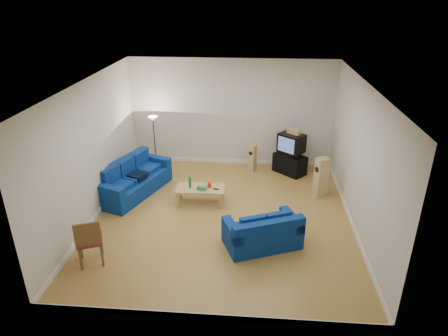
# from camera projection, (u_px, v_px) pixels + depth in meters

# --- Properties ---
(room) EXTENTS (6.01, 6.51, 3.21)m
(room) POSITION_uv_depth(u_px,v_px,m) (223.00, 157.00, 8.89)
(room) COLOR olive
(room) RESTS_ON ground
(sofa_three_seat) EXTENTS (1.71, 2.46, 0.87)m
(sofa_three_seat) POSITION_uv_depth(u_px,v_px,m) (131.00, 181.00, 10.53)
(sofa_three_seat) COLOR navy
(sofa_three_seat) RESTS_ON ground
(sofa_loveseat) EXTENTS (1.74, 1.37, 0.77)m
(sofa_loveseat) POSITION_uv_depth(u_px,v_px,m) (263.00, 234.00, 8.34)
(sofa_loveseat) COLOR navy
(sofa_loveseat) RESTS_ON ground
(coffee_table) EXTENTS (1.21, 0.63, 0.44)m
(coffee_table) POSITION_uv_depth(u_px,v_px,m) (201.00, 190.00, 9.98)
(coffee_table) COLOR tan
(coffee_table) RESTS_ON ground
(bottle) EXTENTS (0.08, 0.08, 0.30)m
(bottle) POSITION_uv_depth(u_px,v_px,m) (190.00, 182.00, 9.92)
(bottle) COLOR #197233
(bottle) RESTS_ON coffee_table
(tissue_box) EXTENTS (0.24, 0.15, 0.09)m
(tissue_box) POSITION_uv_depth(u_px,v_px,m) (202.00, 188.00, 9.84)
(tissue_box) COLOR green
(tissue_box) RESTS_ON coffee_table
(red_canister) EXTENTS (0.10, 0.10, 0.13)m
(red_canister) POSITION_uv_depth(u_px,v_px,m) (209.00, 185.00, 9.96)
(red_canister) COLOR red
(red_canister) RESTS_ON coffee_table
(remote) EXTENTS (0.15, 0.07, 0.02)m
(remote) POSITION_uv_depth(u_px,v_px,m) (216.00, 189.00, 9.87)
(remote) COLOR black
(remote) RESTS_ON coffee_table
(tv_stand) EXTENTS (1.02, 1.00, 0.56)m
(tv_stand) POSITION_uv_depth(u_px,v_px,m) (290.00, 164.00, 11.69)
(tv_stand) COLOR black
(tv_stand) RESTS_ON ground
(av_receiver) EXTENTS (0.59, 0.54, 0.11)m
(av_receiver) POSITION_uv_depth(u_px,v_px,m) (292.00, 154.00, 11.49)
(av_receiver) COLOR black
(av_receiver) RESTS_ON tv_stand
(television) EXTENTS (0.85, 0.83, 0.53)m
(television) POSITION_uv_depth(u_px,v_px,m) (291.00, 143.00, 11.42)
(television) COLOR black
(television) RESTS_ON av_receiver
(centre_speaker) EXTENTS (0.39, 0.37, 0.13)m
(centre_speaker) POSITION_uv_depth(u_px,v_px,m) (294.00, 132.00, 11.31)
(centre_speaker) COLOR tan
(centre_speaker) RESTS_ON television
(speaker_left) EXTENTS (0.27, 0.30, 0.82)m
(speaker_left) POSITION_uv_depth(u_px,v_px,m) (252.00, 158.00, 11.76)
(speaker_left) COLOR tan
(speaker_left) RESTS_ON ground
(speaker_right) EXTENTS (0.39, 0.36, 1.05)m
(speaker_right) POSITION_uv_depth(u_px,v_px,m) (321.00, 177.00, 10.30)
(speaker_right) COLOR tan
(speaker_right) RESTS_ON ground
(floor_lamp) EXTENTS (0.28, 0.28, 1.64)m
(floor_lamp) POSITION_uv_depth(u_px,v_px,m) (153.00, 126.00, 11.47)
(floor_lamp) COLOR black
(floor_lamp) RESTS_ON ground
(dining_chair) EXTENTS (0.64, 0.64, 1.02)m
(dining_chair) POSITION_uv_depth(u_px,v_px,m) (89.00, 240.00, 7.68)
(dining_chair) COLOR brown
(dining_chair) RESTS_ON ground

